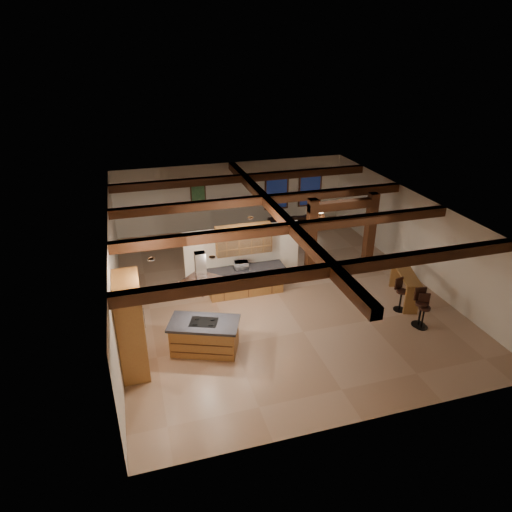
{
  "coord_description": "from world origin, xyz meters",
  "views": [
    {
      "loc": [
        -4.34,
        -12.51,
        7.57
      ],
      "look_at": [
        -0.54,
        0.5,
        1.12
      ],
      "focal_mm": 32.0,
      "sensor_mm": 36.0,
      "label": 1
    }
  ],
  "objects_px": {
    "dining_table": "(261,248)",
    "bar_counter": "(405,281)",
    "kitchen_island": "(205,336)",
    "sofa": "(291,221)"
  },
  "relations": [
    {
      "from": "dining_table",
      "to": "bar_counter",
      "type": "bearing_deg",
      "value": -64.94
    },
    {
      "from": "kitchen_island",
      "to": "dining_table",
      "type": "relative_size",
      "value": 1.08
    },
    {
      "from": "bar_counter",
      "to": "sofa",
      "type": "bearing_deg",
      "value": 100.43
    },
    {
      "from": "dining_table",
      "to": "sofa",
      "type": "relative_size",
      "value": 0.97
    },
    {
      "from": "sofa",
      "to": "bar_counter",
      "type": "xyz_separation_m",
      "value": [
        1.27,
        -6.91,
        0.38
      ]
    },
    {
      "from": "kitchen_island",
      "to": "bar_counter",
      "type": "xyz_separation_m",
      "value": [
        6.58,
        0.84,
        0.21
      ]
    },
    {
      "from": "dining_table",
      "to": "bar_counter",
      "type": "xyz_separation_m",
      "value": [
        3.43,
        -4.38,
        0.34
      ]
    },
    {
      "from": "kitchen_island",
      "to": "sofa",
      "type": "height_order",
      "value": "kitchen_island"
    },
    {
      "from": "sofa",
      "to": "bar_counter",
      "type": "distance_m",
      "value": 7.04
    },
    {
      "from": "dining_table",
      "to": "kitchen_island",
      "type": "bearing_deg",
      "value": -134.16
    }
  ]
}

